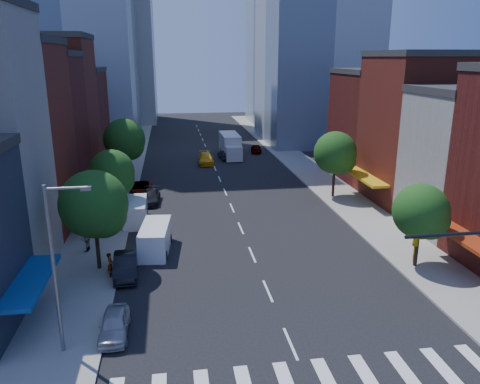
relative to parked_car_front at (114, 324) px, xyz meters
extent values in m
plane|color=black|center=(9.50, -2.28, -0.66)|extent=(220.00, 220.00, 0.00)
cube|color=gray|center=(-3.00, 37.72, -0.58)|extent=(5.00, 120.00, 0.15)
cube|color=gray|center=(22.00, 37.72, -0.58)|extent=(5.00, 120.00, 0.15)
cube|color=silver|center=(9.50, -5.28, -0.65)|extent=(19.00, 3.00, 0.01)
cube|color=#4B1213|center=(-11.50, 26.72, 6.84)|extent=(12.00, 8.00, 15.00)
cube|color=maroon|center=(-11.50, 35.22, 7.84)|extent=(12.00, 9.00, 17.00)
cube|color=#4B1213|center=(-11.50, 44.72, 5.84)|extent=(12.00, 10.00, 13.00)
cube|color=maroon|center=(30.50, 21.72, 6.84)|extent=(12.00, 10.00, 15.00)
cube|color=#4B1213|center=(30.50, 31.72, 5.84)|extent=(12.00, 10.00, 13.00)
imported|color=gold|center=(13.50, -6.78, 6.49)|extent=(0.22, 0.18, 1.10)
cylinder|color=slate|center=(-2.50, -1.28, 3.99)|extent=(0.20, 0.20, 9.00)
cylinder|color=slate|center=(-1.50, -1.28, 8.29)|extent=(2.00, 0.14, 0.14)
cube|color=slate|center=(-0.60, -1.28, 8.24)|extent=(0.50, 0.25, 0.18)
cylinder|color=black|center=(-2.00, 8.72, 1.45)|extent=(0.28, 0.28, 3.92)
sphere|color=#144616|center=(-2.00, 8.72, 4.39)|extent=(4.80, 4.80, 4.80)
sphere|color=#144616|center=(-1.40, 8.42, 3.69)|extent=(3.36, 3.36, 3.36)
cylinder|color=black|center=(-2.00, 19.72, 1.31)|extent=(0.28, 0.28, 3.64)
sphere|color=#144616|center=(-2.00, 19.72, 4.04)|extent=(4.20, 4.20, 4.20)
sphere|color=#144616|center=(-1.40, 19.42, 3.39)|extent=(2.94, 2.94, 2.94)
cylinder|color=black|center=(-2.00, 33.72, 1.59)|extent=(0.28, 0.28, 4.20)
sphere|color=#144616|center=(-2.00, 33.72, 4.74)|extent=(5.00, 5.00, 5.00)
sphere|color=#144616|center=(-1.40, 33.42, 3.99)|extent=(3.50, 3.50, 3.50)
cylinder|color=black|center=(21.00, 5.72, 1.17)|extent=(0.28, 0.28, 3.36)
sphere|color=#144616|center=(21.00, 5.72, 3.69)|extent=(4.00, 4.00, 4.00)
sphere|color=#144616|center=(21.60, 5.42, 3.09)|extent=(2.80, 2.80, 2.80)
cylinder|color=black|center=(21.00, 23.72, 1.45)|extent=(0.28, 0.28, 3.92)
sphere|color=#144616|center=(21.00, 23.72, 4.39)|extent=(4.60, 4.60, 4.60)
sphere|color=#144616|center=(21.60, 23.42, 3.69)|extent=(3.22, 3.22, 3.22)
imported|color=#AEAFB3|center=(0.00, 0.00, 0.00)|extent=(1.56, 3.86, 1.31)
imported|color=black|center=(0.00, 7.50, 0.09)|extent=(1.88, 4.65, 1.50)
imported|color=#999999|center=(0.00, 27.83, 0.06)|extent=(2.42, 5.18, 1.43)
imported|color=black|center=(1.14, 24.74, 0.02)|extent=(2.17, 4.77, 1.35)
cube|color=white|center=(2.00, 11.57, 0.44)|extent=(2.60, 5.39, 2.18)
cube|color=black|center=(1.80, 9.60, 0.75)|extent=(2.02, 1.23, 0.94)
cylinder|color=black|center=(0.89, 9.90, -0.29)|extent=(0.34, 0.81, 0.79)
cylinder|color=black|center=(2.75, 9.71, -0.29)|extent=(0.34, 0.81, 0.79)
cylinder|color=black|center=(1.25, 13.42, -0.29)|extent=(0.34, 0.81, 0.79)
cylinder|color=black|center=(3.11, 13.23, -0.29)|extent=(0.34, 0.81, 0.79)
cube|color=white|center=(0.00, 18.71, 0.40)|extent=(2.06, 5.06, 2.12)
cube|color=black|center=(0.02, 16.79, 0.70)|extent=(1.87, 1.02, 0.91)
cylinder|color=black|center=(-0.89, 16.99, -0.30)|extent=(0.26, 0.77, 0.77)
cylinder|color=black|center=(0.92, 17.00, -0.30)|extent=(0.26, 0.77, 0.77)
cylinder|color=black|center=(-0.92, 20.41, -0.30)|extent=(0.26, 0.77, 0.77)
cylinder|color=black|center=(0.89, 20.43, -0.30)|extent=(0.26, 0.77, 0.77)
imported|color=#E9A60C|center=(8.50, 42.92, 0.10)|extent=(2.29, 5.30, 1.52)
imported|color=black|center=(11.62, 45.63, 0.04)|extent=(1.96, 4.40, 1.40)
imported|color=#999999|center=(17.24, 50.01, 0.02)|extent=(2.09, 4.12, 1.35)
cube|color=silver|center=(12.65, 47.87, 1.09)|extent=(2.71, 7.13, 3.49)
cube|color=silver|center=(12.71, 43.72, 0.54)|extent=(2.43, 1.99, 2.18)
cylinder|color=black|center=(11.49, 44.58, -0.17)|extent=(0.34, 0.99, 0.98)
cylinder|color=black|center=(13.90, 44.61, -0.17)|extent=(0.34, 0.99, 0.98)
cylinder|color=black|center=(11.43, 49.49, -0.17)|extent=(0.34, 0.99, 0.98)
cylinder|color=black|center=(13.84, 49.52, -0.17)|extent=(0.34, 0.99, 0.98)
imported|color=#999999|center=(-1.00, 7.22, 0.37)|extent=(0.42, 0.64, 1.75)
imported|color=#999999|center=(-3.49, 12.11, 0.47)|extent=(0.81, 1.00, 1.95)
camera|label=1|loc=(3.51, -23.68, 14.30)|focal=35.00mm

